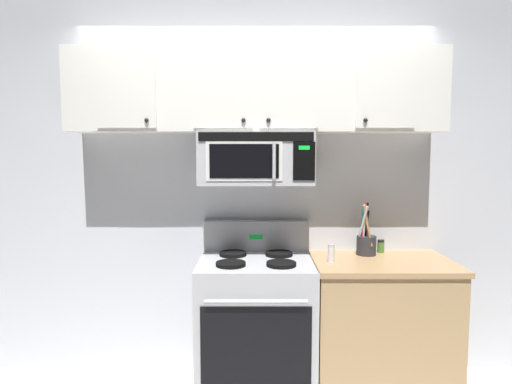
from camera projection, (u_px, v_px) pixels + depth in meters
back_wall at (256, 188)px, 3.31m from camera, size 5.20×0.10×2.70m
stove_range at (256, 323)px, 3.02m from camera, size 0.76×0.69×1.12m
over_range_microwave at (256, 158)px, 3.04m from camera, size 0.76×0.43×0.35m
upper_cabinets at (256, 91)px, 3.03m from camera, size 2.50×0.36×0.55m
counter_segment at (380, 325)px, 3.03m from camera, size 0.93×0.65×0.90m
utensil_crock_charcoal at (366, 241)px, 3.13m from camera, size 0.14×0.14×0.37m
salt_shaker at (331, 253)px, 2.93m from camera, size 0.04×0.04×0.12m
spice_jar at (381, 246)px, 3.21m from camera, size 0.05×0.05×0.09m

